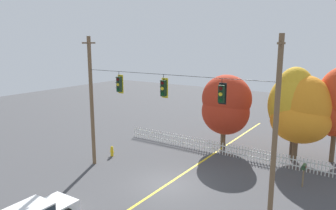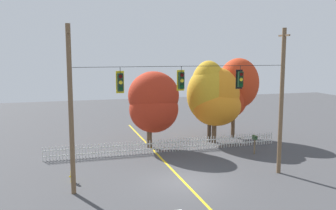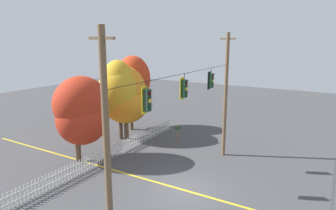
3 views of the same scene
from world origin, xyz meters
name	(u,v)px [view 1 (image 1 of 3)]	position (x,y,z in m)	size (l,w,h in m)	color
ground	(167,185)	(0.00, 0.00, 0.00)	(80.00, 80.00, 0.00)	#424244
lane_centerline_stripe	(167,185)	(0.00, 0.00, 0.00)	(0.16, 36.00, 0.01)	gold
signal_support_span	(167,112)	(0.00, 0.00, 4.57)	(12.76, 1.10, 8.96)	brown
traffic_signal_southbound_primary	(119,84)	(-3.64, 0.01, 5.93)	(0.43, 0.38, 1.42)	black
traffic_signal_westbound_side	(164,88)	(-0.21, 0.01, 5.95)	(0.43, 0.38, 1.38)	black
traffic_signal_northbound_secondary	(222,94)	(3.42, 0.01, 5.94)	(0.43, 0.38, 1.37)	black
white_picket_fence	(225,149)	(0.90, 6.77, 0.49)	(18.05, 0.06, 0.98)	silver
autumn_maple_near_fence	(225,104)	(0.15, 8.18, 3.71)	(4.00, 3.54, 6.06)	brown
autumn_maple_mid	(295,103)	(5.20, 9.01, 4.21)	(3.87, 3.51, 6.84)	#473828
autumn_oak_far_east	(302,113)	(5.82, 8.77, 3.58)	(4.17, 3.79, 6.28)	brown
fire_hydrant	(112,151)	(-6.26, 1.81, 0.40)	(0.38, 0.22, 0.80)	gold
roadside_mailbox	(304,168)	(6.96, 4.32, 1.17)	(0.25, 0.44, 1.44)	brown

